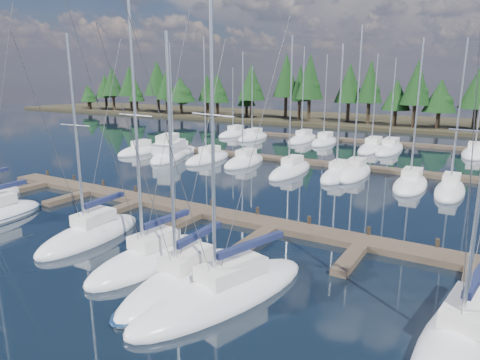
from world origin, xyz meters
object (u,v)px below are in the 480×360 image
Objects in this scene: front_sailboat_3 at (150,259)px; motor_yacht_left at (170,153)px; front_sailboat_4 at (182,281)px; front_sailboat_6 at (462,338)px; front_sailboat_5 at (224,293)px; front_sailboat_2 at (91,234)px; main_dock at (199,214)px.

motor_yacht_left is (-19.56, 25.11, 0.24)m from front_sailboat_3.
front_sailboat_3 is at bearing 160.36° from front_sailboat_4.
front_sailboat_5 is at bearing -169.96° from front_sailboat_6.
motor_yacht_left is at bearing 133.85° from front_sailboat_5.
front_sailboat_5 is (11.46, -1.99, -0.00)m from front_sailboat_2.
front_sailboat_6 is at bearing -22.50° from main_dock.
main_dock is at bearing 131.48° from front_sailboat_5.
motor_yacht_left is (-13.71, 24.21, 0.25)m from front_sailboat_2.
front_sailboat_2 is at bearing 179.35° from front_sailboat_6.
front_sailboat_5 is (5.61, -1.09, -0.01)m from front_sailboat_3.
main_dock is at bearing 107.21° from front_sailboat_3.
front_sailboat_3 is 3.34m from front_sailboat_4.
main_dock is 24.09m from motor_yacht_left.
main_dock is 3.31× the size of front_sailboat_2.
motor_yacht_left is at bearing 119.52° from front_sailboat_2.
front_sailboat_6 reaches higher than front_sailboat_2.
front_sailboat_5 reaches higher than main_dock.
front_sailboat_4 is 12.43m from front_sailboat_6.
front_sailboat_2 is (-3.34, -7.20, 0.09)m from main_dock.
front_sailboat_2 is 1.04× the size of front_sailboat_4.
front_sailboat_3 is 1.42× the size of motor_yacht_left.
front_sailboat_3 is 1.17× the size of front_sailboat_4.
front_sailboat_5 is at bearing -48.52° from main_dock.
front_sailboat_6 is at bearing 10.04° from front_sailboat_5.
front_sailboat_3 reaches higher than front_sailboat_4.
front_sailboat_6 is 1.44× the size of motor_yacht_left.
front_sailboat_3 is at bearing -52.08° from motor_yacht_left.
front_sailboat_6 reaches higher than motor_yacht_left.
front_sailboat_5 is at bearing 0.77° from front_sailboat_4.
main_dock is at bearing 157.50° from front_sailboat_6.
front_sailboat_6 is (17.96, -7.44, 0.09)m from main_dock.
motor_yacht_left reaches higher than main_dock.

